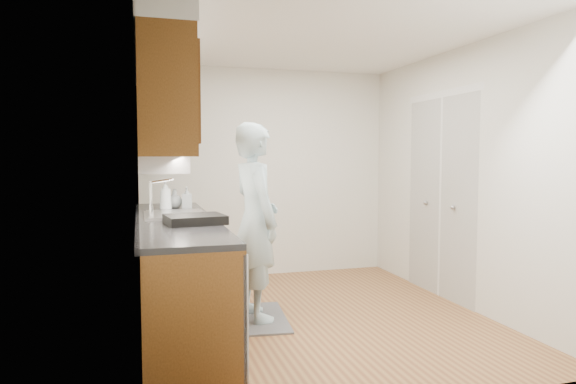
{
  "coord_description": "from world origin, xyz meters",
  "views": [
    {
      "loc": [
        -1.5,
        -4.32,
        1.45
      ],
      "look_at": [
        -0.17,
        0.25,
        1.12
      ],
      "focal_mm": 32.0,
      "sensor_mm": 36.0,
      "label": 1
    }
  ],
  "objects_px": {
    "soap_bottle_a": "(166,196)",
    "dish_rack": "(195,219)",
    "soap_bottle_b": "(187,198)",
    "person": "(255,208)",
    "soap_bottle_c": "(175,199)"
  },
  "relations": [
    {
      "from": "soap_bottle_a",
      "to": "dish_rack",
      "type": "relative_size",
      "value": 0.68
    },
    {
      "from": "soap_bottle_b",
      "to": "person",
      "type": "bearing_deg",
      "value": -53.22
    },
    {
      "from": "soap_bottle_a",
      "to": "soap_bottle_c",
      "type": "bearing_deg",
      "value": 70.1
    },
    {
      "from": "soap_bottle_a",
      "to": "soap_bottle_c",
      "type": "xyz_separation_m",
      "value": [
        0.1,
        0.28,
        -0.05
      ]
    },
    {
      "from": "soap_bottle_c",
      "to": "soap_bottle_b",
      "type": "bearing_deg",
      "value": -31.88
    },
    {
      "from": "dish_rack",
      "to": "soap_bottle_a",
      "type": "bearing_deg",
      "value": 92.13
    },
    {
      "from": "soap_bottle_a",
      "to": "soap_bottle_c",
      "type": "height_order",
      "value": "soap_bottle_a"
    },
    {
      "from": "person",
      "to": "dish_rack",
      "type": "distance_m",
      "value": 0.75
    },
    {
      "from": "soap_bottle_a",
      "to": "soap_bottle_c",
      "type": "distance_m",
      "value": 0.3
    },
    {
      "from": "soap_bottle_a",
      "to": "soap_bottle_b",
      "type": "height_order",
      "value": "soap_bottle_a"
    },
    {
      "from": "dish_rack",
      "to": "soap_bottle_b",
      "type": "bearing_deg",
      "value": 80.18
    },
    {
      "from": "soap_bottle_b",
      "to": "soap_bottle_c",
      "type": "bearing_deg",
      "value": 148.12
    },
    {
      "from": "soap_bottle_c",
      "to": "dish_rack",
      "type": "relative_size",
      "value": 0.44
    },
    {
      "from": "soap_bottle_c",
      "to": "dish_rack",
      "type": "xyz_separation_m",
      "value": [
        0.07,
        -1.26,
        -0.06
      ]
    },
    {
      "from": "soap_bottle_b",
      "to": "soap_bottle_c",
      "type": "height_order",
      "value": "soap_bottle_b"
    }
  ]
}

